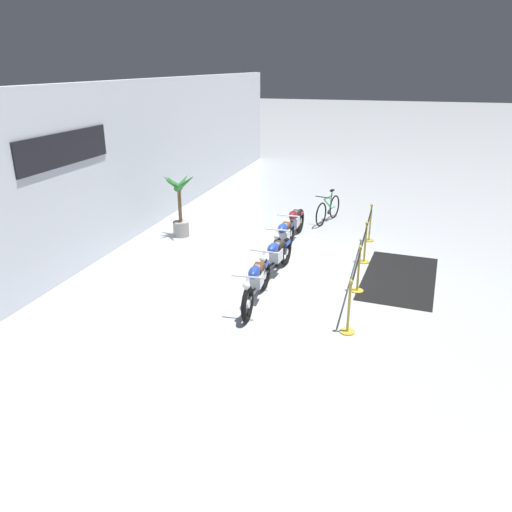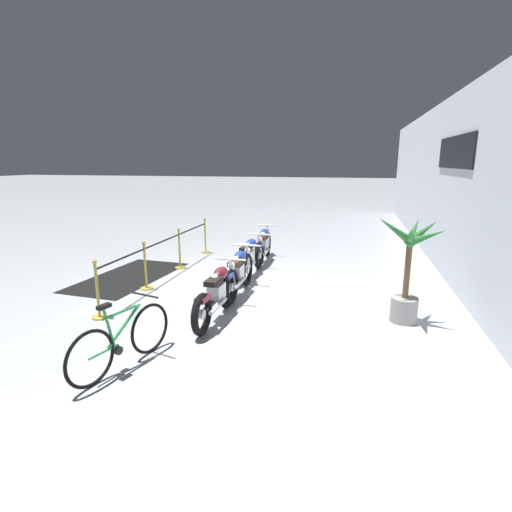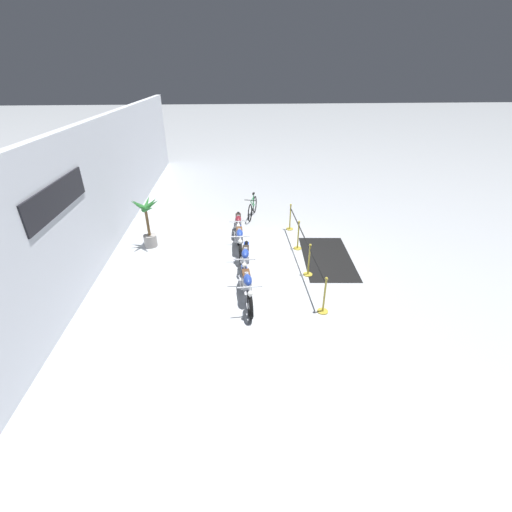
{
  "view_description": "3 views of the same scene",
  "coord_description": "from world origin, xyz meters",
  "px_view_note": "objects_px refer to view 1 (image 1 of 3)",
  "views": [
    {
      "loc": [
        -10.91,
        -2.0,
        4.59
      ],
      "look_at": [
        -0.84,
        0.92,
        0.54
      ],
      "focal_mm": 35.0,
      "sensor_mm": 36.0,
      "label": 1
    },
    {
      "loc": [
        8.24,
        2.83,
        2.68
      ],
      "look_at": [
        -0.31,
        0.77,
        0.58
      ],
      "focal_mm": 28.0,
      "sensor_mm": 36.0,
      "label": 2
    },
    {
      "loc": [
        -9.72,
        0.9,
        5.51
      ],
      "look_at": [
        -1.02,
        0.22,
        0.77
      ],
      "focal_mm": 24.0,
      "sensor_mm": 36.0,
      "label": 3
    }
  ],
  "objects_px": {
    "potted_palm_left_of_row": "(180,204)",
    "floor_banner": "(399,278)",
    "bicycle": "(328,210)",
    "motorcycle_blue_2": "(284,238)",
    "stanchion_far_left": "(358,269)",
    "motorcycle_blue_1": "(275,258)",
    "stanchion_mid_right": "(365,249)",
    "stanchion_far_right": "(370,228)",
    "motorcycle_maroon_3": "(294,224)",
    "stanchion_mid_left": "(358,276)",
    "motorcycle_blue_0": "(256,283)"
  },
  "relations": [
    {
      "from": "motorcycle_blue_2",
      "to": "stanchion_far_right",
      "type": "distance_m",
      "value": 2.68
    },
    {
      "from": "motorcycle_blue_2",
      "to": "floor_banner",
      "type": "distance_m",
      "value": 3.01
    },
    {
      "from": "motorcycle_blue_0",
      "to": "potted_palm_left_of_row",
      "type": "height_order",
      "value": "potted_palm_left_of_row"
    },
    {
      "from": "stanchion_mid_left",
      "to": "stanchion_mid_right",
      "type": "relative_size",
      "value": 1.0
    },
    {
      "from": "bicycle",
      "to": "stanchion_mid_right",
      "type": "bearing_deg",
      "value": -156.39
    },
    {
      "from": "motorcycle_blue_1",
      "to": "potted_palm_left_of_row",
      "type": "xyz_separation_m",
      "value": [
        2.07,
        3.26,
        0.49
      ]
    },
    {
      "from": "motorcycle_blue_0",
      "to": "motorcycle_maroon_3",
      "type": "relative_size",
      "value": 1.02
    },
    {
      "from": "stanchion_mid_left",
      "to": "stanchion_far_right",
      "type": "distance_m",
      "value": 3.43
    },
    {
      "from": "motorcycle_blue_2",
      "to": "potted_palm_left_of_row",
      "type": "relative_size",
      "value": 1.17
    },
    {
      "from": "bicycle",
      "to": "stanchion_far_right",
      "type": "distance_m",
      "value": 2.0
    },
    {
      "from": "motorcycle_blue_1",
      "to": "stanchion_far_left",
      "type": "xyz_separation_m",
      "value": [
        -0.6,
        -1.89,
        0.2
      ]
    },
    {
      "from": "motorcycle_blue_2",
      "to": "stanchion_far_left",
      "type": "distance_m",
      "value": 2.85
    },
    {
      "from": "motorcycle_blue_2",
      "to": "motorcycle_maroon_3",
      "type": "relative_size",
      "value": 1.02
    },
    {
      "from": "motorcycle_blue_1",
      "to": "stanchion_far_left",
      "type": "distance_m",
      "value": 2.0
    },
    {
      "from": "motorcycle_maroon_3",
      "to": "bicycle",
      "type": "relative_size",
      "value": 1.25
    },
    {
      "from": "motorcycle_blue_0",
      "to": "motorcycle_blue_1",
      "type": "height_order",
      "value": "motorcycle_blue_0"
    },
    {
      "from": "stanchion_far_right",
      "to": "potted_palm_left_of_row",
      "type": "bearing_deg",
      "value": 101.93
    },
    {
      "from": "stanchion_far_left",
      "to": "floor_banner",
      "type": "bearing_deg",
      "value": -33.18
    },
    {
      "from": "motorcycle_blue_1",
      "to": "stanchion_far_left",
      "type": "relative_size",
      "value": 0.42
    },
    {
      "from": "bicycle",
      "to": "potted_palm_left_of_row",
      "type": "height_order",
      "value": "potted_palm_left_of_row"
    },
    {
      "from": "motorcycle_blue_1",
      "to": "motorcycle_blue_2",
      "type": "xyz_separation_m",
      "value": [
        1.4,
        0.13,
        0.01
      ]
    },
    {
      "from": "potted_palm_left_of_row",
      "to": "stanchion_far_right",
      "type": "relative_size",
      "value": 1.74
    },
    {
      "from": "motorcycle_blue_2",
      "to": "stanchion_far_right",
      "type": "relative_size",
      "value": 2.04
    },
    {
      "from": "stanchion_far_right",
      "to": "motorcycle_blue_2",
      "type": "bearing_deg",
      "value": 130.81
    },
    {
      "from": "bicycle",
      "to": "stanchion_mid_right",
      "type": "relative_size",
      "value": 1.61
    },
    {
      "from": "motorcycle_maroon_3",
      "to": "potted_palm_left_of_row",
      "type": "relative_size",
      "value": 1.15
    },
    {
      "from": "stanchion_mid_left",
      "to": "stanchion_mid_right",
      "type": "height_order",
      "value": "same"
    },
    {
      "from": "stanchion_mid_right",
      "to": "motorcycle_blue_1",
      "type": "bearing_deg",
      "value": 127.98
    },
    {
      "from": "stanchion_mid_left",
      "to": "stanchion_mid_right",
      "type": "bearing_deg",
      "value": 0.0
    },
    {
      "from": "potted_palm_left_of_row",
      "to": "floor_banner",
      "type": "distance_m",
      "value": 6.24
    },
    {
      "from": "motorcycle_maroon_3",
      "to": "bicycle",
      "type": "distance_m",
      "value": 2.06
    },
    {
      "from": "motorcycle_blue_1",
      "to": "motorcycle_blue_2",
      "type": "distance_m",
      "value": 1.41
    },
    {
      "from": "stanchion_mid_left",
      "to": "stanchion_far_right",
      "type": "xyz_separation_m",
      "value": [
        3.43,
        0.0,
        0.0
      ]
    },
    {
      "from": "potted_palm_left_of_row",
      "to": "floor_banner",
      "type": "xyz_separation_m",
      "value": [
        -1.33,
        -6.02,
        -0.95
      ]
    },
    {
      "from": "motorcycle_blue_2",
      "to": "stanchion_mid_right",
      "type": "relative_size",
      "value": 2.04
    },
    {
      "from": "motorcycle_blue_0",
      "to": "potted_palm_left_of_row",
      "type": "xyz_separation_m",
      "value": [
        3.52,
        3.22,
        0.49
      ]
    },
    {
      "from": "motorcycle_blue_1",
      "to": "motorcycle_maroon_3",
      "type": "relative_size",
      "value": 1.06
    },
    {
      "from": "motorcycle_blue_1",
      "to": "potted_palm_left_of_row",
      "type": "relative_size",
      "value": 1.22
    },
    {
      "from": "motorcycle_blue_1",
      "to": "bicycle",
      "type": "relative_size",
      "value": 1.33
    },
    {
      "from": "motorcycle_blue_0",
      "to": "bicycle",
      "type": "xyz_separation_m",
      "value": [
        6.06,
        -0.56,
        -0.08
      ]
    },
    {
      "from": "stanchion_mid_right",
      "to": "floor_banner",
      "type": "bearing_deg",
      "value": -130.7
    },
    {
      "from": "motorcycle_blue_1",
      "to": "stanchion_mid_right",
      "type": "xyz_separation_m",
      "value": [
        1.48,
        -1.89,
        -0.1
      ]
    },
    {
      "from": "motorcycle_blue_2",
      "to": "bicycle",
      "type": "distance_m",
      "value": 3.27
    },
    {
      "from": "stanchion_far_left",
      "to": "stanchion_mid_right",
      "type": "relative_size",
      "value": 5.09
    },
    {
      "from": "motorcycle_maroon_3",
      "to": "stanchion_mid_left",
      "type": "bearing_deg",
      "value": -145.36
    },
    {
      "from": "bicycle",
      "to": "motorcycle_maroon_3",
      "type": "bearing_deg",
      "value": 161.38
    },
    {
      "from": "motorcycle_blue_0",
      "to": "floor_banner",
      "type": "bearing_deg",
      "value": -51.99
    },
    {
      "from": "motorcycle_blue_2",
      "to": "bicycle",
      "type": "height_order",
      "value": "bicycle"
    },
    {
      "from": "motorcycle_blue_0",
      "to": "stanchion_far_left",
      "type": "xyz_separation_m",
      "value": [
        0.86,
        -1.93,
        0.19
      ]
    },
    {
      "from": "stanchion_mid_left",
      "to": "floor_banner",
      "type": "relative_size",
      "value": 0.34
    }
  ]
}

